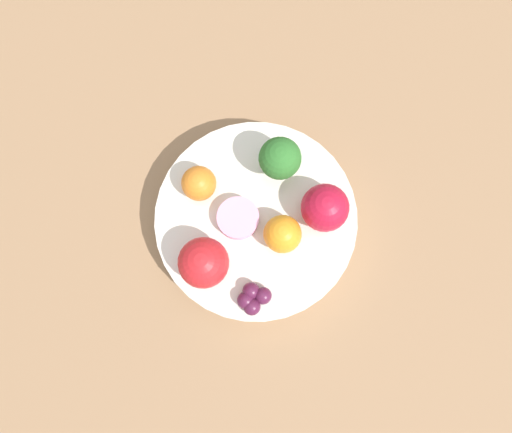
{
  "coord_description": "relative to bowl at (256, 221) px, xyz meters",
  "views": [
    {
      "loc": [
        0.1,
        -0.01,
        0.62
      ],
      "look_at": [
        0.0,
        0.0,
        0.07
      ],
      "focal_mm": 35.0,
      "sensor_mm": 36.0,
      "label": 1
    }
  ],
  "objects": [
    {
      "name": "apple_red",
      "position": [
        0.05,
        -0.06,
        0.05
      ],
      "size": [
        0.05,
        0.05,
        0.05
      ],
      "color": "red",
      "rests_on": "bowl"
    },
    {
      "name": "grape_cluster",
      "position": [
        0.09,
        -0.01,
        0.03
      ],
      "size": [
        0.04,
        0.04,
        0.02
      ],
      "color": "#511938",
      "rests_on": "bowl"
    },
    {
      "name": "apple_green",
      "position": [
        -0.0,
        0.07,
        0.05
      ],
      "size": [
        0.05,
        0.05,
        0.05
      ],
      "color": "#B7142D",
      "rests_on": "bowl"
    },
    {
      "name": "orange_front",
      "position": [
        -0.04,
        -0.06,
        0.04
      ],
      "size": [
        0.04,
        0.04,
        0.04
      ],
      "color": "orange",
      "rests_on": "bowl"
    },
    {
      "name": "broccoli",
      "position": [
        -0.06,
        0.03,
        0.06
      ],
      "size": [
        0.05,
        0.05,
        0.06
      ],
      "color": "#8CB76B",
      "rests_on": "bowl"
    },
    {
      "name": "bowl",
      "position": [
        0.0,
        0.0,
        0.0
      ],
      "size": [
        0.23,
        0.23,
        0.04
      ],
      "color": "silver",
      "rests_on": "table_surface"
    },
    {
      "name": "ground_plane",
      "position": [
        0.0,
        0.0,
        -0.04
      ],
      "size": [
        6.0,
        6.0,
        0.0
      ],
      "primitive_type": "plane",
      "color": "gray"
    },
    {
      "name": "table_surface",
      "position": [
        0.0,
        0.0,
        -0.03
      ],
      "size": [
        1.2,
        1.2,
        0.02
      ],
      "color": "#936D4C",
      "rests_on": "ground_plane"
    },
    {
      "name": "orange_back",
      "position": [
        0.02,
        0.03,
        0.04
      ],
      "size": [
        0.04,
        0.04,
        0.04
      ],
      "color": "orange",
      "rests_on": "bowl"
    },
    {
      "name": "small_cup",
      "position": [
        -0.0,
        -0.02,
        0.03
      ],
      "size": [
        0.05,
        0.05,
        0.02
      ],
      "color": "#EA9EC6",
      "rests_on": "bowl"
    }
  ]
}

